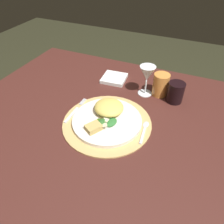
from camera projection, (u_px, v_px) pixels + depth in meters
name	position (u px, v px, depth m)	size (l,w,h in m)	color
ground_plane	(109.00, 203.00, 1.35)	(6.00, 6.00, 0.00)	#292818
dining_table	(108.00, 143.00, 0.97)	(1.28, 1.00, 0.74)	#441E19
placemat	(107.00, 122.00, 0.85)	(0.36, 0.36, 0.01)	tan
dinner_plate	(107.00, 121.00, 0.84)	(0.28, 0.28, 0.02)	silver
pasta_serving	(108.00, 107.00, 0.86)	(0.12, 0.12, 0.04)	#DCBF58
salad_greens	(104.00, 123.00, 0.81)	(0.09, 0.09, 0.02)	#2E6D2F
bread_piece	(94.00, 127.00, 0.79)	(0.06, 0.04, 0.02)	tan
fork	(75.00, 111.00, 0.89)	(0.02, 0.17, 0.00)	silver
spoon	(145.00, 129.00, 0.81)	(0.03, 0.13, 0.01)	silver
napkin	(114.00, 78.00, 1.10)	(0.12, 0.12, 0.02)	white
wine_glass	(147.00, 75.00, 0.94)	(0.07, 0.07, 0.14)	silver
amber_tumbler	(161.00, 85.00, 0.97)	(0.07, 0.07, 0.11)	orange
dark_tumbler	(175.00, 92.00, 0.94)	(0.07, 0.07, 0.09)	black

